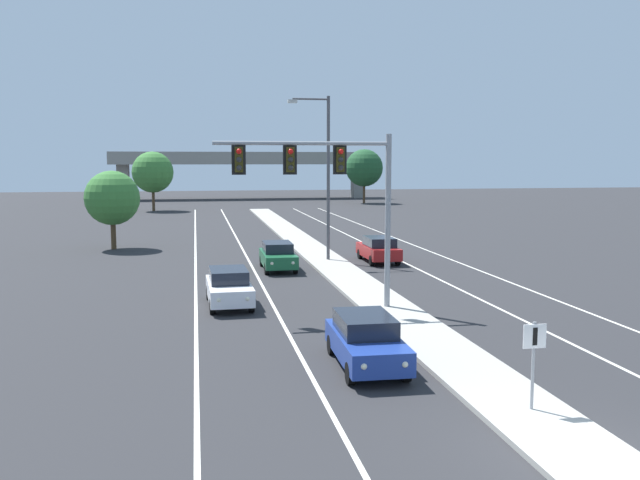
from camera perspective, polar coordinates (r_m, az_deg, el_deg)
name	(u,v)px	position (r m, az deg, el deg)	size (l,w,h in m)	color
ground_plane	(580,457)	(15.99, 21.16, -16.79)	(260.00, 260.00, 0.00)	#28282B
median_island	(367,292)	(32.01, 4.03, -4.41)	(2.40, 110.00, 0.15)	#9E9B93
lane_stripe_oncoming_center	(255,272)	(38.05, -5.51, -2.75)	(0.14, 100.00, 0.01)	silver
lane_stripe_receding_center	(415,268)	(39.96, 8.05, -2.33)	(0.14, 100.00, 0.01)	silver
edge_stripe_left	(196,274)	(37.92, -10.49, -2.86)	(0.14, 100.00, 0.01)	silver
edge_stripe_right	(468,266)	(41.12, 12.42, -2.16)	(0.14, 100.00, 0.01)	silver
overhead_signal_mast	(329,180)	(27.42, 0.78, 5.08)	(7.29, 0.44, 7.20)	gray
median_sign_post	(534,353)	(17.50, 17.66, -9.08)	(0.60, 0.10, 2.20)	gray
street_lamp_median	(325,168)	(41.39, 0.40, 6.10)	(2.58, 0.28, 10.00)	#4C4C51
car_oncoming_blue	(366,340)	(20.74, 3.91, -8.48)	(1.90, 4.50, 1.58)	navy
car_oncoming_white	(229,287)	(29.49, -7.73, -3.95)	(1.92, 4.51, 1.58)	silver
car_oncoming_green	(278,256)	(38.77, -3.59, -1.33)	(1.85, 4.48, 1.58)	#195633
car_receding_red	(379,249)	(41.76, 4.98, -0.76)	(1.84, 4.48, 1.58)	maroon
overpass_bridge	(244,163)	(111.58, -6.47, 6.46)	(42.40, 6.40, 7.65)	gray
tree_far_left_b	(112,198)	(49.71, -17.20, 3.41)	(3.85, 3.85, 5.57)	#4C3823
tree_far_left_a	(153,172)	(86.43, -14.00, 5.60)	(5.10, 5.10, 7.39)	#4C3823
tree_far_right_a	(364,168)	(99.43, 3.77, 6.11)	(5.48, 5.48, 7.93)	#4C3823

